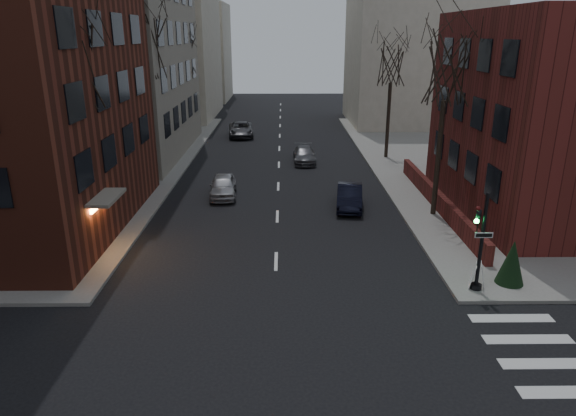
{
  "coord_description": "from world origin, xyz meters",
  "views": [
    {
      "loc": [
        0.34,
        -9.23,
        9.82
      ],
      "look_at": [
        0.56,
        13.62,
        2.0
      ],
      "focal_mm": 32.0,
      "sensor_mm": 36.0,
      "label": 1
    }
  ],
  "objects_px": {
    "tree_right_b": "(392,63)",
    "parked_sedan": "(349,197)",
    "sandwich_board": "(478,275)",
    "car_lane_gray": "(304,155)",
    "tree_right_a": "(447,70)",
    "tree_left_a": "(73,66)",
    "evergreen_shrub": "(512,262)",
    "traffic_signal": "(479,248)",
    "car_lane_far": "(241,129)",
    "tree_left_c": "(183,53)",
    "streetlamp_near": "(143,129)",
    "car_lane_silver": "(223,186)",
    "tree_left_b": "(143,47)",
    "streetlamp_far": "(196,93)"
  },
  "relations": [
    {
      "from": "tree_left_a",
      "to": "sandwich_board",
      "type": "xyz_separation_m",
      "value": [
        16.89,
        -4.83,
        -7.81
      ]
    },
    {
      "from": "car_lane_gray",
      "to": "evergreen_shrub",
      "type": "relative_size",
      "value": 2.27
    },
    {
      "from": "tree_right_b",
      "to": "car_lane_gray",
      "type": "xyz_separation_m",
      "value": [
        -6.77,
        -1.27,
        -6.97
      ]
    },
    {
      "from": "streetlamp_far",
      "to": "tree_left_b",
      "type": "bearing_deg",
      "value": -92.15
    },
    {
      "from": "streetlamp_far",
      "to": "car_lane_far",
      "type": "bearing_deg",
      "value": -4.3
    },
    {
      "from": "tree_right_a",
      "to": "streetlamp_near",
      "type": "distance_m",
      "value": 17.87
    },
    {
      "from": "tree_right_b",
      "to": "parked_sedan",
      "type": "relative_size",
      "value": 2.23
    },
    {
      "from": "parked_sedan",
      "to": "car_lane_far",
      "type": "distance_m",
      "value": 23.6
    },
    {
      "from": "tree_left_c",
      "to": "tree_right_a",
      "type": "bearing_deg",
      "value": -51.34
    },
    {
      "from": "sandwich_board",
      "to": "traffic_signal",
      "type": "bearing_deg",
      "value": -111.69
    },
    {
      "from": "streetlamp_near",
      "to": "parked_sedan",
      "type": "relative_size",
      "value": 1.52
    },
    {
      "from": "traffic_signal",
      "to": "sandwich_board",
      "type": "height_order",
      "value": "traffic_signal"
    },
    {
      "from": "tree_left_b",
      "to": "streetlamp_far",
      "type": "bearing_deg",
      "value": 87.85
    },
    {
      "from": "streetlamp_far",
      "to": "sandwich_board",
      "type": "relative_size",
      "value": 6.12
    },
    {
      "from": "car_lane_gray",
      "to": "traffic_signal",
      "type": "bearing_deg",
      "value": -75.34
    },
    {
      "from": "traffic_signal",
      "to": "car_lane_silver",
      "type": "bearing_deg",
      "value": 131.57
    },
    {
      "from": "tree_right_b",
      "to": "sandwich_board",
      "type": "relative_size",
      "value": 8.94
    },
    {
      "from": "traffic_signal",
      "to": "streetlamp_far",
      "type": "relative_size",
      "value": 0.64
    },
    {
      "from": "tree_left_a",
      "to": "car_lane_silver",
      "type": "distance_m",
      "value": 12.27
    },
    {
      "from": "traffic_signal",
      "to": "car_lane_gray",
      "type": "xyz_separation_m",
      "value": [
        -5.9,
        21.74,
        -1.29
      ]
    },
    {
      "from": "tree_right_b",
      "to": "tree_right_a",
      "type": "bearing_deg",
      "value": -90.0
    },
    {
      "from": "tree_left_a",
      "to": "streetlamp_near",
      "type": "distance_m",
      "value": 9.07
    },
    {
      "from": "sandwich_board",
      "to": "car_lane_gray",
      "type": "bearing_deg",
      "value": 124.54
    },
    {
      "from": "tree_left_a",
      "to": "tree_right_a",
      "type": "distance_m",
      "value": 18.05
    },
    {
      "from": "tree_left_b",
      "to": "streetlamp_near",
      "type": "distance_m",
      "value": 6.18
    },
    {
      "from": "car_lane_far",
      "to": "evergreen_shrub",
      "type": "bearing_deg",
      "value": -72.63
    },
    {
      "from": "traffic_signal",
      "to": "car_lane_far",
      "type": "xyz_separation_m",
      "value": [
        -11.8,
        32.68,
        -1.2
      ]
    },
    {
      "from": "tree_left_b",
      "to": "tree_right_a",
      "type": "bearing_deg",
      "value": -24.44
    },
    {
      "from": "parked_sedan",
      "to": "car_lane_gray",
      "type": "height_order",
      "value": "parked_sedan"
    },
    {
      "from": "car_lane_silver",
      "to": "car_lane_gray",
      "type": "relative_size",
      "value": 0.95
    },
    {
      "from": "tree_left_a",
      "to": "car_lane_silver",
      "type": "bearing_deg",
      "value": 55.69
    },
    {
      "from": "streetlamp_near",
      "to": "traffic_signal",
      "type": "bearing_deg",
      "value": -38.87
    },
    {
      "from": "tree_left_c",
      "to": "tree_right_a",
      "type": "distance_m",
      "value": 28.17
    },
    {
      "from": "tree_right_a",
      "to": "tree_left_c",
      "type": "bearing_deg",
      "value": 128.66
    },
    {
      "from": "tree_left_a",
      "to": "tree_left_c",
      "type": "bearing_deg",
      "value": 90.0
    },
    {
      "from": "tree_left_a",
      "to": "evergreen_shrub",
      "type": "height_order",
      "value": "tree_left_a"
    },
    {
      "from": "tree_right_a",
      "to": "tree_right_b",
      "type": "height_order",
      "value": "tree_right_a"
    },
    {
      "from": "streetlamp_far",
      "to": "car_lane_far",
      "type": "xyz_separation_m",
      "value": [
        4.34,
        -0.33,
        -3.52
      ]
    },
    {
      "from": "tree_right_b",
      "to": "parked_sedan",
      "type": "distance_m",
      "value": 14.99
    },
    {
      "from": "tree_left_c",
      "to": "tree_left_a",
      "type": "bearing_deg",
      "value": -90.0
    },
    {
      "from": "car_lane_silver",
      "to": "car_lane_gray",
      "type": "height_order",
      "value": "car_lane_silver"
    },
    {
      "from": "tree_left_c",
      "to": "tree_right_a",
      "type": "relative_size",
      "value": 1.0
    },
    {
      "from": "traffic_signal",
      "to": "tree_left_a",
      "type": "relative_size",
      "value": 0.39
    },
    {
      "from": "streetlamp_near",
      "to": "streetlamp_far",
      "type": "bearing_deg",
      "value": 90.0
    },
    {
      "from": "streetlamp_far",
      "to": "car_lane_far",
      "type": "height_order",
      "value": "streetlamp_far"
    },
    {
      "from": "car_lane_far",
      "to": "car_lane_silver",
      "type": "bearing_deg",
      "value": -94.05
    },
    {
      "from": "tree_left_c",
      "to": "tree_right_a",
      "type": "height_order",
      "value": "same"
    },
    {
      "from": "tree_left_c",
      "to": "car_lane_far",
      "type": "xyz_separation_m",
      "value": [
        4.94,
        1.67,
        -7.32
      ]
    },
    {
      "from": "tree_right_b",
      "to": "sandwich_board",
      "type": "xyz_separation_m",
      "value": [
        -0.71,
        -22.83,
        -6.92
      ]
    },
    {
      "from": "tree_right_a",
      "to": "evergreen_shrub",
      "type": "distance_m",
      "value": 11.01
    }
  ]
}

